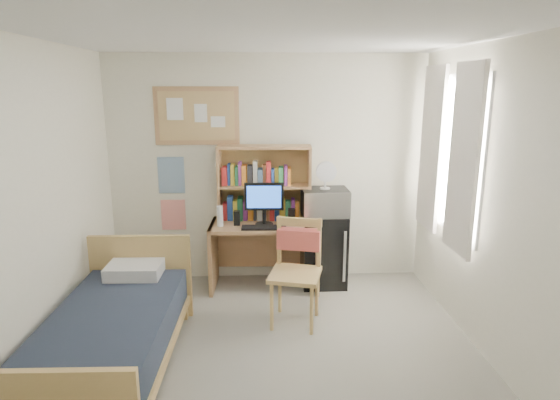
{
  "coord_description": "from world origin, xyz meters",
  "views": [
    {
      "loc": [
        -0.1,
        -3.23,
        2.23
      ],
      "look_at": [
        0.11,
        1.2,
        1.16
      ],
      "focal_mm": 30.0,
      "sensor_mm": 36.0,
      "label": 1
    }
  ],
  "objects_px": {
    "desk_chair": "(295,274)",
    "desk_fan": "(325,177)",
    "desk": "(265,255)",
    "mini_fridge": "(323,249)",
    "monitor": "(264,205)",
    "speaker_right": "(291,217)",
    "bed": "(111,343)",
    "microwave": "(325,202)",
    "speaker_left": "(237,218)",
    "bulletin_board": "(197,116)"
  },
  "relations": [
    {
      "from": "desk_chair",
      "to": "desk_fan",
      "type": "distance_m",
      "value": 1.25
    },
    {
      "from": "desk",
      "to": "mini_fridge",
      "type": "distance_m",
      "value": 0.68
    },
    {
      "from": "monitor",
      "to": "desk",
      "type": "bearing_deg",
      "value": 90.0
    },
    {
      "from": "desk_chair",
      "to": "speaker_right",
      "type": "height_order",
      "value": "desk_chair"
    },
    {
      "from": "bed",
      "to": "microwave",
      "type": "bearing_deg",
      "value": 42.01
    },
    {
      "from": "desk_chair",
      "to": "speaker_left",
      "type": "bearing_deg",
      "value": 139.54
    },
    {
      "from": "desk",
      "to": "speaker_left",
      "type": "distance_m",
      "value": 0.55
    },
    {
      "from": "monitor",
      "to": "mini_fridge",
      "type": "bearing_deg",
      "value": 11.69
    },
    {
      "from": "bulletin_board",
      "to": "desk_chair",
      "type": "xyz_separation_m",
      "value": [
        1.02,
        -1.18,
        -1.41
      ]
    },
    {
      "from": "desk_chair",
      "to": "mini_fridge",
      "type": "xyz_separation_m",
      "value": [
        0.4,
        0.93,
        -0.09
      ]
    },
    {
      "from": "bulletin_board",
      "to": "speaker_right",
      "type": "distance_m",
      "value": 1.54
    },
    {
      "from": "speaker_right",
      "to": "desk_fan",
      "type": "xyz_separation_m",
      "value": [
        0.38,
        0.11,
        0.43
      ]
    },
    {
      "from": "desk",
      "to": "speaker_left",
      "type": "xyz_separation_m",
      "value": [
        -0.3,
        -0.05,
        0.46
      ]
    },
    {
      "from": "bed",
      "to": "speaker_right",
      "type": "xyz_separation_m",
      "value": [
        1.54,
        1.55,
        0.59
      ]
    },
    {
      "from": "desk",
      "to": "desk_chair",
      "type": "relative_size",
      "value": 1.19
    },
    {
      "from": "bed",
      "to": "desk_fan",
      "type": "relative_size",
      "value": 6.66
    },
    {
      "from": "desk",
      "to": "desk_fan",
      "type": "xyz_separation_m",
      "value": [
        0.68,
        0.03,
        0.9
      ]
    },
    {
      "from": "bulletin_board",
      "to": "monitor",
      "type": "height_order",
      "value": "bulletin_board"
    },
    {
      "from": "bed",
      "to": "mini_fridge",
      "type": "bearing_deg",
      "value": 42.36
    },
    {
      "from": "microwave",
      "to": "bed",
      "type": "bearing_deg",
      "value": -139.97
    },
    {
      "from": "mini_fridge",
      "to": "speaker_right",
      "type": "bearing_deg",
      "value": -162.46
    },
    {
      "from": "speaker_left",
      "to": "desk_chair",
      "type": "bearing_deg",
      "value": -52.71
    },
    {
      "from": "bed",
      "to": "desk_chair",
      "type": "bearing_deg",
      "value": 27.44
    },
    {
      "from": "speaker_left",
      "to": "microwave",
      "type": "relative_size",
      "value": 0.32
    },
    {
      "from": "desk",
      "to": "speaker_left",
      "type": "height_order",
      "value": "speaker_left"
    },
    {
      "from": "speaker_left",
      "to": "microwave",
      "type": "distance_m",
      "value": 0.99
    },
    {
      "from": "bulletin_board",
      "to": "desk_fan",
      "type": "relative_size",
      "value": 3.35
    },
    {
      "from": "bulletin_board",
      "to": "desk_chair",
      "type": "height_order",
      "value": "bulletin_board"
    },
    {
      "from": "bed",
      "to": "monitor",
      "type": "distance_m",
      "value": 2.12
    },
    {
      "from": "speaker_right",
      "to": "microwave",
      "type": "relative_size",
      "value": 0.36
    },
    {
      "from": "bulletin_board",
      "to": "monitor",
      "type": "bearing_deg",
      "value": -26.34
    },
    {
      "from": "desk_chair",
      "to": "microwave",
      "type": "xyz_separation_m",
      "value": [
        0.4,
        0.91,
        0.48
      ]
    },
    {
      "from": "bulletin_board",
      "to": "monitor",
      "type": "relative_size",
      "value": 2.07
    },
    {
      "from": "desk_chair",
      "to": "speaker_left",
      "type": "relative_size",
      "value": 6.32
    },
    {
      "from": "bulletin_board",
      "to": "desk_chair",
      "type": "bearing_deg",
      "value": -49.16
    },
    {
      "from": "desk",
      "to": "desk_fan",
      "type": "height_order",
      "value": "desk_fan"
    },
    {
      "from": "desk",
      "to": "mini_fridge",
      "type": "height_order",
      "value": "mini_fridge"
    },
    {
      "from": "monitor",
      "to": "speaker_left",
      "type": "distance_m",
      "value": 0.33
    },
    {
      "from": "desk",
      "to": "microwave",
      "type": "height_order",
      "value": "microwave"
    },
    {
      "from": "bulletin_board",
      "to": "bed",
      "type": "bearing_deg",
      "value": -104.55
    },
    {
      "from": "speaker_right",
      "to": "mini_fridge",
      "type": "bearing_deg",
      "value": 20.44
    },
    {
      "from": "monitor",
      "to": "desk_fan",
      "type": "relative_size",
      "value": 1.61
    },
    {
      "from": "desk",
      "to": "speaker_right",
      "type": "relative_size",
      "value": 6.59
    },
    {
      "from": "desk_chair",
      "to": "mini_fridge",
      "type": "bearing_deg",
      "value": 81.1
    },
    {
      "from": "bed",
      "to": "speaker_right",
      "type": "relative_size",
      "value": 10.24
    },
    {
      "from": "desk",
      "to": "monitor",
      "type": "xyz_separation_m",
      "value": [
        -0.0,
        -0.06,
        0.6
      ]
    },
    {
      "from": "monitor",
      "to": "speaker_right",
      "type": "distance_m",
      "value": 0.33
    },
    {
      "from": "monitor",
      "to": "desk_fan",
      "type": "distance_m",
      "value": 0.75
    },
    {
      "from": "desk_chair",
      "to": "microwave",
      "type": "bearing_deg",
      "value": 80.63
    },
    {
      "from": "monitor",
      "to": "microwave",
      "type": "height_order",
      "value": "monitor"
    }
  ]
}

